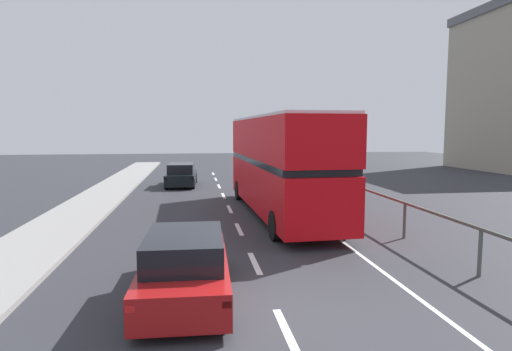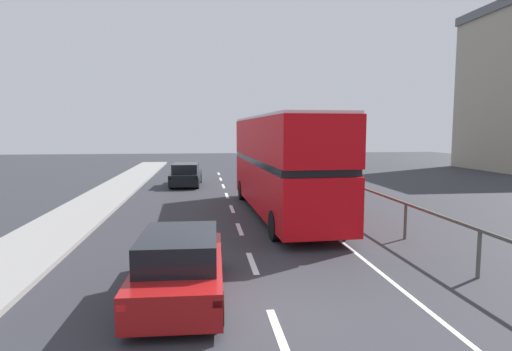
# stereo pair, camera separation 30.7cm
# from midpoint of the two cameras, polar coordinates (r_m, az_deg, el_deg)

# --- Properties ---
(ground_plane) EXTENTS (74.82, 120.00, 0.10)m
(ground_plane) POSITION_cam_midpoint_polar(r_m,az_deg,el_deg) (8.92, 1.91, -18.21)
(ground_plane) COLOR #2E2E34
(lane_paint_markings) EXTENTS (3.30, 46.00, 0.01)m
(lane_paint_markings) POSITION_cam_midpoint_polar(r_m,az_deg,el_deg) (17.09, 3.34, -6.16)
(lane_paint_markings) COLOR silver
(lane_paint_markings) RESTS_ON ground
(bridge_side_railing) EXTENTS (0.10, 42.00, 1.24)m
(bridge_side_railing) POSITION_cam_midpoint_polar(r_m,az_deg,el_deg) (18.51, 13.39, -2.24)
(bridge_side_railing) COLOR #485047
(bridge_side_railing) RESTS_ON ground
(double_decker_bus_red) EXTENTS (2.93, 11.56, 4.21)m
(double_decker_bus_red) POSITION_cam_midpoint_polar(r_m,az_deg,el_deg) (18.11, 2.70, 1.74)
(double_decker_bus_red) COLOR red
(double_decker_bus_red) RESTS_ON ground
(hatchback_car_near) EXTENTS (1.95, 4.44, 1.45)m
(hatchback_car_near) POSITION_cam_midpoint_polar(r_m,az_deg,el_deg) (9.53, -10.40, -11.92)
(hatchback_car_near) COLOR maroon
(hatchback_car_near) RESTS_ON ground
(sedan_car_ahead) EXTENTS (2.03, 4.60, 1.48)m
(sedan_car_ahead) POSITION_cam_midpoint_polar(r_m,az_deg,el_deg) (28.26, -10.25, 0.04)
(sedan_car_ahead) COLOR black
(sedan_car_ahead) RESTS_ON ground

